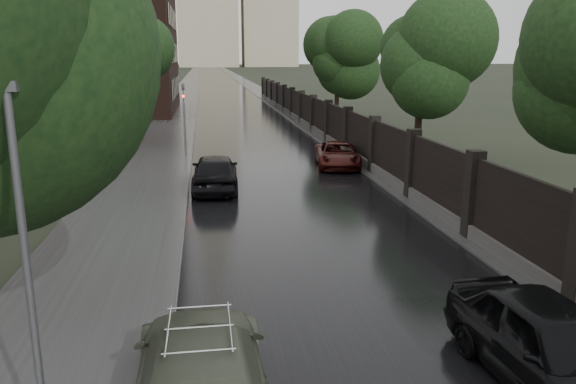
{
  "coord_description": "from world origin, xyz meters",
  "views": [
    {
      "loc": [
        -3.23,
        -5.21,
        5.37
      ],
      "look_at": [
        -0.88,
        10.6,
        1.5
      ],
      "focal_mm": 35.0,
      "sensor_mm": 36.0,
      "label": 1
    }
  ],
  "objects_px": {
    "tree_left_far": "(121,59)",
    "lamp_post": "(29,286)",
    "car_right_near": "(553,347)",
    "car_right_far": "(337,155)",
    "tree_right_b": "(421,65)",
    "tree_right_c": "(337,62)",
    "volga_sedan": "(201,375)",
    "hatchback_left": "(215,172)",
    "traffic_light": "(184,114)"
  },
  "relations": [
    {
      "from": "tree_right_b",
      "to": "lamp_post",
      "type": "xyz_separation_m",
      "value": [
        -12.9,
        -20.5,
        -2.28
      ]
    },
    {
      "from": "lamp_post",
      "to": "car_right_far",
      "type": "height_order",
      "value": "lamp_post"
    },
    {
      "from": "tree_right_b",
      "to": "tree_right_c",
      "type": "distance_m",
      "value": 18.0
    },
    {
      "from": "car_right_near",
      "to": "volga_sedan",
      "type": "bearing_deg",
      "value": 175.15
    },
    {
      "from": "tree_right_c",
      "to": "volga_sedan",
      "type": "xyz_separation_m",
      "value": [
        -10.91,
        -37.57,
        -4.22
      ]
    },
    {
      "from": "car_right_near",
      "to": "car_right_far",
      "type": "xyz_separation_m",
      "value": [
        0.99,
        19.36,
        -0.16
      ]
    },
    {
      "from": "car_right_far",
      "to": "tree_right_c",
      "type": "bearing_deg",
      "value": 84.74
    },
    {
      "from": "hatchback_left",
      "to": "car_right_far",
      "type": "relative_size",
      "value": 1.04
    },
    {
      "from": "tree_left_far",
      "to": "lamp_post",
      "type": "bearing_deg",
      "value": -84.79
    },
    {
      "from": "traffic_light",
      "to": "car_right_far",
      "type": "relative_size",
      "value": 0.91
    },
    {
      "from": "car_right_far",
      "to": "hatchback_left",
      "type": "bearing_deg",
      "value": -137.39
    },
    {
      "from": "lamp_post",
      "to": "car_right_near",
      "type": "distance_m",
      "value": 7.92
    },
    {
      "from": "car_right_far",
      "to": "tree_right_b",
      "type": "bearing_deg",
      "value": 12.12
    },
    {
      "from": "tree_right_b",
      "to": "hatchback_left",
      "type": "xyz_separation_m",
      "value": [
        -10.39,
        -4.57,
        -4.17
      ]
    },
    {
      "from": "tree_left_far",
      "to": "car_right_near",
      "type": "xyz_separation_m",
      "value": [
        10.25,
        -27.68,
        -4.47
      ]
    },
    {
      "from": "traffic_light",
      "to": "hatchback_left",
      "type": "relative_size",
      "value": 0.87
    },
    {
      "from": "lamp_post",
      "to": "volga_sedan",
      "type": "xyz_separation_m",
      "value": [
        1.99,
        0.93,
        -1.94
      ]
    },
    {
      "from": "volga_sedan",
      "to": "hatchback_left",
      "type": "xyz_separation_m",
      "value": [
        0.52,
        15.0,
        0.05
      ]
    },
    {
      "from": "tree_left_far",
      "to": "hatchback_left",
      "type": "height_order",
      "value": "tree_left_far"
    },
    {
      "from": "car_right_near",
      "to": "tree_left_far",
      "type": "bearing_deg",
      "value": 106.55
    },
    {
      "from": "tree_left_far",
      "to": "lamp_post",
      "type": "height_order",
      "value": "tree_left_far"
    },
    {
      "from": "tree_right_b",
      "to": "car_right_far",
      "type": "xyz_separation_m",
      "value": [
        -4.26,
        -0.32,
        -4.34
      ]
    },
    {
      "from": "lamp_post",
      "to": "car_right_far",
      "type": "bearing_deg",
      "value": 66.83
    },
    {
      "from": "car_right_near",
      "to": "tree_right_c",
      "type": "bearing_deg",
      "value": 78.3
    },
    {
      "from": "lamp_post",
      "to": "car_right_far",
      "type": "xyz_separation_m",
      "value": [
        8.64,
        20.18,
        -2.06
      ]
    },
    {
      "from": "volga_sedan",
      "to": "car_right_near",
      "type": "height_order",
      "value": "car_right_near"
    },
    {
      "from": "tree_right_b",
      "to": "lamp_post",
      "type": "distance_m",
      "value": 24.33
    },
    {
      "from": "tree_right_b",
      "to": "hatchback_left",
      "type": "distance_m",
      "value": 12.09
    },
    {
      "from": "tree_right_c",
      "to": "lamp_post",
      "type": "xyz_separation_m",
      "value": [
        -12.9,
        -38.5,
        -2.28
      ]
    },
    {
      "from": "car_right_near",
      "to": "traffic_light",
      "type": "bearing_deg",
      "value": 102.34
    },
    {
      "from": "hatchback_left",
      "to": "car_right_near",
      "type": "relative_size",
      "value": 1.0
    },
    {
      "from": "tree_left_far",
      "to": "lamp_post",
      "type": "xyz_separation_m",
      "value": [
        2.6,
        -28.5,
        -2.57
      ]
    },
    {
      "from": "traffic_light",
      "to": "lamp_post",
      "type": "bearing_deg",
      "value": -92.68
    },
    {
      "from": "traffic_light",
      "to": "volga_sedan",
      "type": "distance_m",
      "value": 22.64
    },
    {
      "from": "car_right_near",
      "to": "car_right_far",
      "type": "distance_m",
      "value": 19.38
    },
    {
      "from": "volga_sedan",
      "to": "car_right_far",
      "type": "xyz_separation_m",
      "value": [
        6.65,
        19.25,
        -0.11
      ]
    },
    {
      "from": "tree_right_b",
      "to": "hatchback_left",
      "type": "relative_size",
      "value": 1.53
    },
    {
      "from": "tree_left_far",
      "to": "tree_right_c",
      "type": "height_order",
      "value": "tree_left_far"
    },
    {
      "from": "volga_sedan",
      "to": "car_right_near",
      "type": "bearing_deg",
      "value": 177.99
    },
    {
      "from": "tree_left_far",
      "to": "tree_right_c",
      "type": "distance_m",
      "value": 18.45
    },
    {
      "from": "tree_right_b",
      "to": "tree_right_c",
      "type": "xyz_separation_m",
      "value": [
        0.0,
        18.0,
        0.0
      ]
    },
    {
      "from": "volga_sedan",
      "to": "traffic_light",
      "type": "bearing_deg",
      "value": -88.68
    },
    {
      "from": "tree_right_c",
      "to": "car_right_far",
      "type": "distance_m",
      "value": 19.3
    },
    {
      "from": "tree_left_far",
      "to": "car_right_near",
      "type": "height_order",
      "value": "tree_left_far"
    },
    {
      "from": "volga_sedan",
      "to": "car_right_far",
      "type": "height_order",
      "value": "volga_sedan"
    },
    {
      "from": "tree_left_far",
      "to": "tree_right_b",
      "type": "bearing_deg",
      "value": -27.3
    },
    {
      "from": "hatchback_left",
      "to": "car_right_near",
      "type": "xyz_separation_m",
      "value": [
        5.14,
        -15.1,
        -0.0
      ]
    },
    {
      "from": "volga_sedan",
      "to": "tree_right_c",
      "type": "bearing_deg",
      "value": -107.12
    },
    {
      "from": "tree_right_c",
      "to": "car_right_far",
      "type": "relative_size",
      "value": 1.59
    },
    {
      "from": "tree_right_b",
      "to": "car_right_far",
      "type": "bearing_deg",
      "value": -175.71
    }
  ]
}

